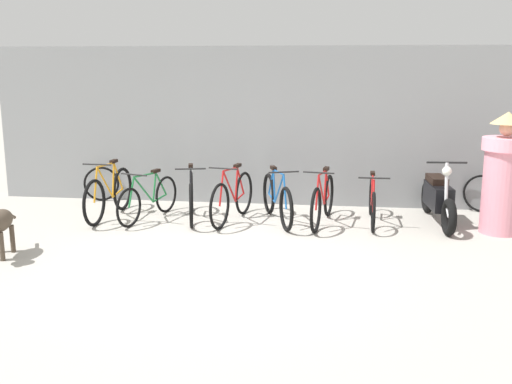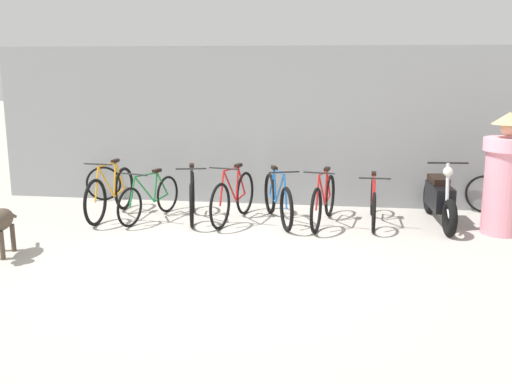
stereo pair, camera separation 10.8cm
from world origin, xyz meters
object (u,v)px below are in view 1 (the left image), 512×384
bicycle_1 (149,199)px  spare_tire_right (483,194)px  bicycle_4 (277,200)px  bicycle_6 (372,202)px  motorcycle (438,198)px  spare_tire_left (101,184)px  bicycle_0 (109,194)px  person_in_robes (503,174)px  bicycle_3 (232,198)px  bicycle_5 (323,201)px  bicycle_2 (191,197)px

bicycle_1 → spare_tire_right: bearing=119.1°
bicycle_1 → bicycle_4: (2.02, 0.12, 0.02)m
bicycle_6 → motorcycle: size_ratio=0.88×
motorcycle → spare_tire_left: motorcycle is taller
spare_tire_left → spare_tire_right: spare_tire_right is taller
bicycle_1 → spare_tire_left: 1.69m
bicycle_0 → spare_tire_left: bicycle_0 is taller
bicycle_6 → bicycle_4: bearing=-83.9°
bicycle_1 → person_in_robes: (5.29, -0.08, 0.54)m
bicycle_0 → bicycle_3: size_ratio=1.07×
bicycle_5 → spare_tire_right: bearing=122.0°
spare_tire_right → bicycle_6: bearing=-153.5°
bicycle_0 → person_in_robes: size_ratio=1.01×
person_in_robes → spare_tire_left: person_in_robes is taller
bicycle_4 → motorcycle: 2.47m
bicycle_4 → bicycle_5: 0.70m
bicycle_4 → person_in_robes: size_ratio=0.95×
bicycle_2 → bicycle_3: bearing=75.1°
bicycle_0 → bicycle_6: size_ratio=1.06×
person_in_robes → spare_tire_right: size_ratio=2.78×
bicycle_4 → bicycle_5: bicycle_5 is taller
bicycle_0 → bicycle_3: 1.99m
bicycle_0 → motorcycle: (5.14, 0.30, 0.02)m
bicycle_1 → bicycle_4: size_ratio=0.94×
bicycle_0 → bicycle_3: bicycle_0 is taller
bicycle_4 → bicycle_6: size_ratio=1.00×
bicycle_1 → bicycle_0: bearing=-76.4°
bicycle_5 → spare_tire_left: bicycle_5 is taller
bicycle_4 → bicycle_5: bearing=67.8°
bicycle_5 → bicycle_4: bearing=-83.0°
bicycle_5 → person_in_robes: person_in_robes is taller
bicycle_6 → bicycle_3: bearing=-83.8°
bicycle_3 → spare_tire_right: bearing=118.2°
bicycle_0 → bicycle_2: bicycle_0 is taller
bicycle_3 → person_in_robes: bearing=100.8°
person_in_robes → bicycle_2: bearing=40.0°
bicycle_4 → motorcycle: bearing=75.5°
bicycle_0 → spare_tire_left: bearing=-149.2°
bicycle_1 → person_in_robes: size_ratio=0.89×
bicycle_5 → motorcycle: size_ratio=0.89×
bicycle_3 → motorcycle: size_ratio=0.86×
bicycle_1 → bicycle_3: (1.33, 0.06, 0.04)m
bicycle_6 → person_in_robes: (1.81, -0.32, 0.54)m
bicycle_1 → spare_tire_right: size_ratio=2.49×
bicycle_3 → spare_tire_right: 4.15m
bicycle_6 → bicycle_0: bearing=-85.8°
bicycle_6 → bicycle_5: bearing=-77.4°
bicycle_4 → spare_tire_right: size_ratio=2.65×
bicycle_2 → spare_tire_left: bearing=-132.6°
bicycle_4 → bicycle_5: (0.70, -0.03, 0.01)m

